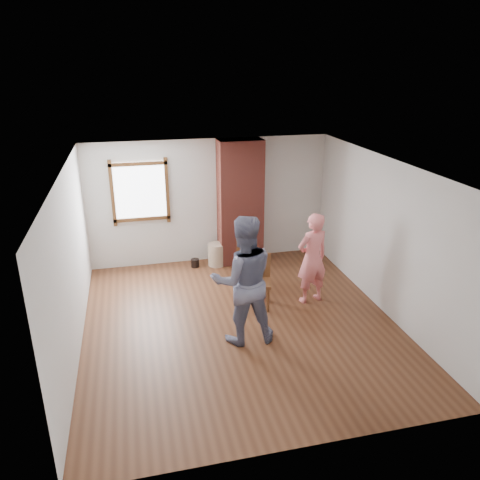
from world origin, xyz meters
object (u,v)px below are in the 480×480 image
Objects in this scene: man at (243,280)px; person_pink at (312,258)px; dining_chair_right at (258,278)px; side_table at (257,278)px; stoneware_crock at (217,254)px; dining_chair_left at (246,259)px.

man is 1.74m from person_pink.
dining_chair_right is 0.28m from side_table.
side_table is at bearing -113.04° from man.
person_pink is (0.96, -0.07, 0.30)m from dining_chair_right.
man is at bearing 18.86° from person_pink.
dining_chair_right is 1.01m from person_pink.
person_pink reaches higher than stoneware_crock.
side_table is 1.49m from man.
dining_chair_left is 2.07m from man.
man reaches higher than dining_chair_right.
stoneware_crock is 0.29× the size of person_pink.
person_pink is (0.90, -0.32, 0.42)m from side_table.
stoneware_crock is at bearing 132.55° from dining_chair_left.
man is at bearing -86.32° from dining_chair_left.
side_table is (0.05, 0.25, -0.12)m from dining_chair_right.
stoneware_crock is 2.97m from man.
stoneware_crock is at bearing 116.22° from dining_chair_right.
dining_chair_left is at bearing -104.16° from man.
dining_chair_left is 0.52× the size of person_pink.
person_pink is at bearing -146.53° from man.
side_table is at bearing -75.01° from stoneware_crock.
dining_chair_left is 0.93m from dining_chair_right.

